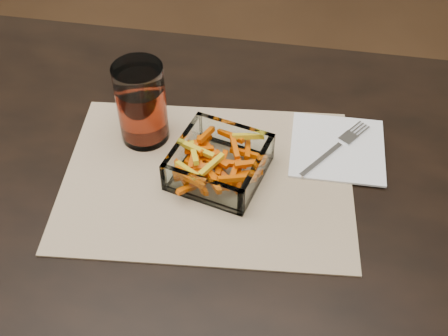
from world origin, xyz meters
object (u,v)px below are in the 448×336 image
(dining_table, at_px, (136,234))
(tumbler, at_px, (142,106))
(fork, at_px, (337,147))
(glass_bowl, at_px, (219,164))

(dining_table, bearing_deg, tumbler, 95.03)
(tumbler, bearing_deg, dining_table, -84.97)
(dining_table, xyz_separation_m, tumbler, (-0.01, 0.14, 0.16))
(tumbler, relative_size, fork, 0.95)
(glass_bowl, bearing_deg, dining_table, -149.05)
(fork, bearing_deg, glass_bowl, -119.25)
(glass_bowl, distance_m, tumbler, 0.16)
(dining_table, height_order, tumbler, tumbler)
(glass_bowl, relative_size, fork, 1.10)
(dining_table, height_order, glass_bowl, glass_bowl)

